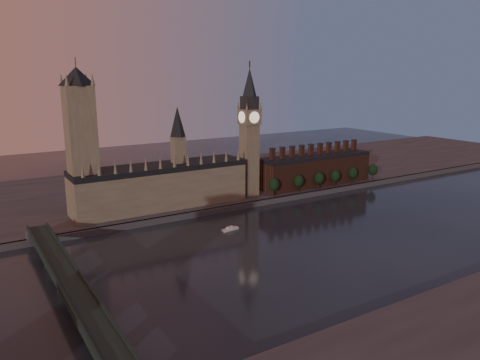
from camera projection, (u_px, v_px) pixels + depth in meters
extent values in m
plane|color=black|center=(331.00, 241.00, 290.17)|extent=(900.00, 900.00, 0.00)
cube|color=#4A494F|center=(252.00, 204.00, 364.30)|extent=(900.00, 4.00, 4.00)
cube|color=#4A494F|center=(200.00, 182.00, 438.89)|extent=(900.00, 180.00, 4.00)
cube|color=gray|center=(161.00, 188.00, 348.10)|extent=(130.00, 30.00, 28.00)
cube|color=black|center=(160.00, 167.00, 344.51)|extent=(130.00, 30.00, 4.00)
cube|color=gray|center=(178.00, 152.00, 349.96)|extent=(9.00, 9.00, 24.00)
cone|color=black|center=(178.00, 121.00, 344.80)|extent=(12.00, 12.00, 22.00)
cone|color=gray|center=(82.00, 170.00, 301.09)|extent=(2.60, 2.60, 10.00)
cone|color=gray|center=(99.00, 168.00, 306.59)|extent=(2.60, 2.60, 10.00)
cone|color=gray|center=(115.00, 167.00, 312.09)|extent=(2.60, 2.60, 10.00)
cone|color=gray|center=(131.00, 165.00, 317.59)|extent=(2.60, 2.60, 10.00)
cone|color=gray|center=(146.00, 163.00, 323.09)|extent=(2.60, 2.60, 10.00)
cone|color=gray|center=(160.00, 162.00, 328.59)|extent=(2.60, 2.60, 10.00)
cone|color=gray|center=(174.00, 160.00, 334.09)|extent=(2.60, 2.60, 10.00)
cone|color=gray|center=(188.00, 159.00, 339.59)|extent=(2.60, 2.60, 10.00)
cone|color=gray|center=(201.00, 158.00, 345.09)|extent=(2.60, 2.60, 10.00)
cone|color=gray|center=(214.00, 156.00, 350.59)|extent=(2.60, 2.60, 10.00)
cone|color=gray|center=(226.00, 155.00, 356.09)|extent=(2.60, 2.60, 10.00)
cone|color=gray|center=(238.00, 154.00, 361.59)|extent=(2.60, 2.60, 10.00)
cube|color=gray|center=(82.00, 154.00, 312.95)|extent=(18.00, 18.00, 90.00)
cone|color=black|center=(76.00, 76.00, 301.51)|extent=(24.00, 24.00, 12.00)
cylinder|color=#232326|center=(76.00, 67.00, 300.16)|extent=(0.50, 0.50, 12.00)
cone|color=gray|center=(66.00, 80.00, 291.23)|extent=(3.00, 3.00, 8.00)
cone|color=gray|center=(92.00, 79.00, 299.43)|extent=(3.00, 3.00, 8.00)
cone|color=gray|center=(61.00, 79.00, 304.49)|extent=(3.00, 3.00, 8.00)
cone|color=gray|center=(86.00, 79.00, 312.69)|extent=(3.00, 3.00, 8.00)
cube|color=gray|center=(249.00, 160.00, 379.05)|extent=(12.00, 12.00, 58.00)
cube|color=gray|center=(249.00, 117.00, 371.20)|extent=(14.00, 14.00, 12.00)
cube|color=#232326|center=(249.00, 103.00, 368.74)|extent=(11.00, 11.00, 10.00)
cone|color=black|center=(250.00, 82.00, 365.15)|extent=(13.00, 13.00, 22.00)
cylinder|color=#232326|center=(250.00, 64.00, 362.12)|extent=(1.00, 1.00, 5.00)
cylinder|color=beige|center=(254.00, 117.00, 365.24)|extent=(9.00, 0.50, 9.00)
cylinder|color=beige|center=(245.00, 116.00, 377.17)|extent=(9.00, 0.50, 9.00)
cylinder|color=beige|center=(242.00, 117.00, 367.51)|extent=(0.50, 9.00, 9.00)
cylinder|color=beige|center=(257.00, 116.00, 374.89)|extent=(0.50, 9.00, 9.00)
cone|color=gray|center=(247.00, 106.00, 360.46)|extent=(2.00, 2.00, 6.00)
cone|color=gray|center=(261.00, 105.00, 367.13)|extent=(2.00, 2.00, 6.00)
cone|color=gray|center=(238.00, 105.00, 371.24)|extent=(2.00, 2.00, 6.00)
cone|color=gray|center=(252.00, 105.00, 377.90)|extent=(2.00, 2.00, 6.00)
cube|color=#4C281D|center=(315.00, 171.00, 418.76)|extent=(110.00, 25.00, 24.00)
cube|color=black|center=(315.00, 156.00, 415.73)|extent=(110.00, 25.00, 3.00)
cube|color=#4C281D|center=(272.00, 154.00, 390.28)|extent=(3.50, 3.50, 9.00)
cube|color=#232326|center=(272.00, 149.00, 389.16)|extent=(4.20, 4.20, 1.00)
cube|color=#4C281D|center=(282.00, 153.00, 395.64)|extent=(3.50, 3.50, 9.00)
cube|color=#232326|center=(283.00, 147.00, 394.52)|extent=(4.20, 4.20, 1.00)
cube|color=#4C281D|center=(292.00, 152.00, 401.00)|extent=(3.50, 3.50, 9.00)
cube|color=#232326|center=(292.00, 146.00, 399.87)|extent=(4.20, 4.20, 1.00)
cube|color=#4C281D|center=(302.00, 151.00, 406.35)|extent=(3.50, 3.50, 9.00)
cube|color=#232326|center=(302.00, 146.00, 405.23)|extent=(4.20, 4.20, 1.00)
cube|color=#4C281D|center=(311.00, 150.00, 411.71)|extent=(3.50, 3.50, 9.00)
cube|color=#232326|center=(311.00, 145.00, 410.59)|extent=(4.20, 4.20, 1.00)
cube|color=#4C281D|center=(320.00, 149.00, 417.06)|extent=(3.50, 3.50, 9.00)
cube|color=#232326|center=(320.00, 144.00, 415.94)|extent=(4.20, 4.20, 1.00)
cube|color=#4C281D|center=(329.00, 148.00, 422.42)|extent=(3.50, 3.50, 9.00)
cube|color=#232326|center=(329.00, 143.00, 421.30)|extent=(4.20, 4.20, 1.00)
cube|color=#4C281D|center=(337.00, 147.00, 427.77)|extent=(3.50, 3.50, 9.00)
cube|color=#232326|center=(338.00, 142.00, 426.65)|extent=(4.20, 4.20, 1.00)
cube|color=#4C281D|center=(346.00, 146.00, 433.13)|extent=(3.50, 3.50, 9.00)
cube|color=#232326|center=(346.00, 141.00, 432.01)|extent=(4.20, 4.20, 1.00)
cube|color=#4C281D|center=(354.00, 145.00, 438.48)|extent=(3.50, 3.50, 9.00)
cube|color=#232326|center=(354.00, 140.00, 437.36)|extent=(4.20, 4.20, 1.00)
cylinder|color=black|center=(274.00, 192.00, 380.33)|extent=(0.80, 0.80, 6.00)
ellipsoid|color=black|center=(274.00, 185.00, 378.88)|extent=(8.60, 8.60, 10.75)
cylinder|color=black|center=(298.00, 189.00, 393.33)|extent=(0.80, 0.80, 6.00)
ellipsoid|color=black|center=(299.00, 181.00, 391.87)|extent=(8.60, 8.60, 10.75)
cylinder|color=black|center=(319.00, 186.00, 403.39)|extent=(0.80, 0.80, 6.00)
ellipsoid|color=black|center=(319.00, 178.00, 401.93)|extent=(8.60, 8.60, 10.75)
cylinder|color=black|center=(335.00, 183.00, 412.61)|extent=(0.80, 0.80, 6.00)
ellipsoid|color=black|center=(335.00, 176.00, 411.16)|extent=(8.60, 8.60, 10.75)
cylinder|color=black|center=(352.00, 180.00, 425.34)|extent=(0.80, 0.80, 6.00)
ellipsoid|color=black|center=(353.00, 173.00, 423.88)|extent=(8.60, 8.60, 10.75)
cylinder|color=black|center=(372.00, 177.00, 438.38)|extent=(0.80, 0.80, 6.00)
ellipsoid|color=black|center=(373.00, 170.00, 436.92)|extent=(8.60, 8.60, 10.75)
cube|color=black|center=(75.00, 291.00, 204.52)|extent=(12.00, 200.00, 2.50)
cube|color=black|center=(62.00, 290.00, 201.28)|extent=(1.00, 200.00, 1.30)
cube|color=black|center=(87.00, 284.00, 206.92)|extent=(1.00, 200.00, 1.30)
cube|color=#4A494F|center=(39.00, 233.00, 283.70)|extent=(14.00, 8.00, 6.00)
cylinder|color=#232326|center=(106.00, 354.00, 167.55)|extent=(8.00, 8.00, 7.75)
cylinder|color=#232326|center=(83.00, 313.00, 195.73)|extent=(8.00, 8.00, 7.75)
cylinder|color=#232326|center=(65.00, 283.00, 223.91)|extent=(8.00, 8.00, 7.75)
cylinder|color=#232326|center=(52.00, 259.00, 252.08)|extent=(8.00, 8.00, 7.75)
cylinder|color=#232326|center=(41.00, 241.00, 280.26)|extent=(8.00, 8.00, 7.75)
cube|color=silver|center=(230.00, 229.00, 310.39)|extent=(12.60, 5.37, 1.40)
cube|color=silver|center=(230.00, 227.00, 310.12)|extent=(5.58, 3.41, 1.05)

